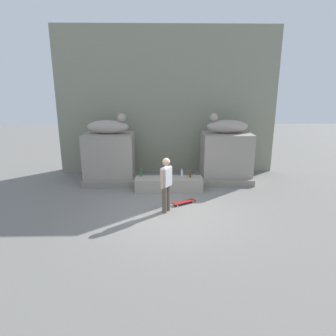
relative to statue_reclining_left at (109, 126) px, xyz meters
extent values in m
plane|color=slate|center=(2.26, -3.12, -2.17)|extent=(40.00, 40.00, 0.00)
cube|color=gray|center=(2.26, 1.47, 0.82)|extent=(9.13, 0.60, 5.99)
cube|color=gray|center=(-0.04, 0.00, -1.23)|extent=(1.89, 1.36, 1.88)
cube|color=gray|center=(4.55, 0.00, -1.23)|extent=(1.89, 1.36, 1.88)
ellipsoid|color=#A79B8D|center=(-0.04, 0.00, -0.02)|extent=(1.63, 0.66, 0.52)
sphere|color=#A79B8D|center=(0.51, -0.03, 0.33)|extent=(0.32, 0.32, 0.32)
ellipsoid|color=#A79B8D|center=(4.55, 0.00, -0.02)|extent=(1.62, 0.63, 0.52)
sphere|color=#A79B8D|center=(4.00, -0.02, 0.33)|extent=(0.32, 0.32, 0.32)
cube|color=gray|center=(2.26, -1.18, -1.94)|extent=(2.43, 0.67, 0.46)
cylinder|color=brown|center=(2.18, -3.00, -1.76)|extent=(0.14, 0.14, 0.82)
cylinder|color=brown|center=(2.07, -3.16, -1.76)|extent=(0.14, 0.14, 0.82)
cube|color=silver|center=(2.13, -3.08, -1.07)|extent=(0.36, 0.41, 0.56)
sphere|color=tan|center=(2.13, -3.08, -0.61)|extent=(0.23, 0.23, 0.23)
cylinder|color=tan|center=(2.25, -2.89, -1.08)|extent=(0.09, 0.09, 0.58)
cylinder|color=tan|center=(2.01, -3.27, -1.08)|extent=(0.09, 0.09, 0.58)
cube|color=maroon|center=(2.72, -2.51, -2.10)|extent=(0.80, 0.57, 0.02)
cylinder|color=white|center=(2.49, -2.71, -2.14)|extent=(0.06, 0.05, 0.06)
cylinder|color=white|center=(2.42, -2.59, -2.14)|extent=(0.06, 0.05, 0.06)
cylinder|color=white|center=(3.02, -2.42, -2.14)|extent=(0.06, 0.05, 0.06)
cylinder|color=white|center=(2.95, -2.30, -2.14)|extent=(0.06, 0.05, 0.06)
cylinder|color=#1E722D|center=(1.25, -0.96, -1.61)|extent=(0.07, 0.07, 0.19)
cylinder|color=#1E722D|center=(1.25, -0.96, -1.48)|extent=(0.03, 0.03, 0.06)
cylinder|color=yellow|center=(1.25, -0.96, -1.44)|extent=(0.04, 0.04, 0.01)
cylinder|color=silver|center=(2.75, -0.94, -1.61)|extent=(0.07, 0.07, 0.19)
cylinder|color=silver|center=(2.75, -0.94, -1.49)|extent=(0.03, 0.03, 0.06)
cylinder|color=yellow|center=(2.75, -0.94, -1.45)|extent=(0.04, 0.04, 0.01)
cylinder|color=#593314|center=(3.04, -1.15, -1.61)|extent=(0.07, 0.07, 0.19)
cylinder|color=#593314|center=(3.04, -1.15, -1.48)|extent=(0.03, 0.03, 0.06)
cylinder|color=yellow|center=(3.04, -1.15, -1.45)|extent=(0.04, 0.04, 0.01)
cube|color=gray|center=(2.26, -0.70, -2.05)|extent=(6.48, 0.50, 0.24)
camera|label=1|loc=(1.96, -11.60, 1.61)|focal=32.42mm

